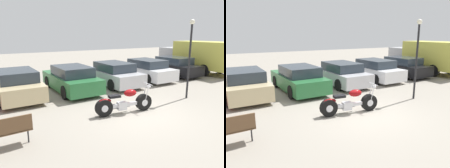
% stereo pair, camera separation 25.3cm
% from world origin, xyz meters
% --- Properties ---
extents(ground_plane, '(60.00, 60.00, 0.00)m').
position_xyz_m(ground_plane, '(0.00, 0.00, 0.00)').
color(ground_plane, gray).
extents(motorcycle, '(2.35, 0.76, 1.07)m').
position_xyz_m(motorcycle, '(-0.41, 0.35, 0.42)').
color(motorcycle, black).
rests_on(motorcycle, ground_plane).
extents(parked_car_champagne, '(1.86, 4.35, 1.35)m').
position_xyz_m(parked_car_champagne, '(-3.47, 4.80, 0.64)').
color(parked_car_champagne, '#C6B284').
rests_on(parked_car_champagne, ground_plane).
extents(parked_car_green, '(1.86, 4.35, 1.35)m').
position_xyz_m(parked_car_green, '(-0.84, 4.56, 0.64)').
color(parked_car_green, '#286B38').
rests_on(parked_car_green, ground_plane).
extents(parked_car_silver, '(1.86, 4.35, 1.35)m').
position_xyz_m(parked_car_silver, '(1.79, 4.67, 0.64)').
color(parked_car_silver, '#BCBCC1').
rests_on(parked_car_silver, ground_plane).
extents(parked_car_white, '(1.86, 4.35, 1.35)m').
position_xyz_m(parked_car_white, '(4.42, 4.79, 0.64)').
color(parked_car_white, white).
rests_on(parked_car_white, ground_plane).
extents(parked_car_black, '(1.86, 4.35, 1.35)m').
position_xyz_m(parked_car_black, '(7.06, 4.91, 0.64)').
color(parked_car_black, black).
rests_on(parked_car_black, ground_plane).
extents(delivery_truck, '(2.26, 6.16, 2.39)m').
position_xyz_m(delivery_truck, '(9.76, 4.71, 1.33)').
color(delivery_truck, '#CCC64C').
rests_on(delivery_truck, ground_plane).
extents(lamp_post, '(0.23, 0.23, 3.59)m').
position_xyz_m(lamp_post, '(3.25, 0.42, 2.24)').
color(lamp_post, black).
rests_on(lamp_post, ground_plane).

